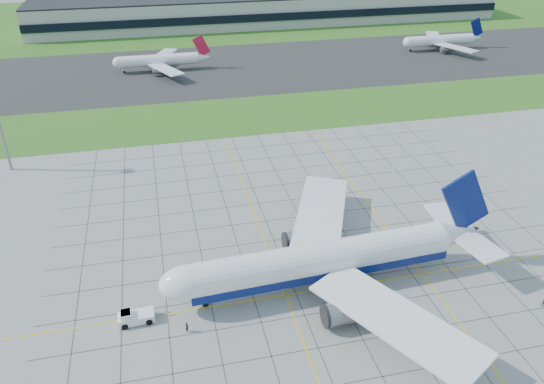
{
  "coord_description": "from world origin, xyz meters",
  "views": [
    {
      "loc": [
        -29.94,
        -76.24,
        66.36
      ],
      "look_at": [
        -6.37,
        24.85,
        7.0
      ],
      "focal_mm": 35.0,
      "sensor_mm": 36.0,
      "label": 1
    }
  ],
  "objects_px": {
    "airliner": "(324,260)",
    "distant_jet_2": "(441,40)",
    "distant_jet_1": "(160,60)",
    "pushback_tug": "(134,317)",
    "crew_near": "(187,327)"
  },
  "relations": [
    {
      "from": "airliner",
      "to": "pushback_tug",
      "type": "distance_m",
      "value": 35.79
    },
    {
      "from": "airliner",
      "to": "distant_jet_2",
      "type": "distance_m",
      "value": 186.57
    },
    {
      "from": "airliner",
      "to": "crew_near",
      "type": "height_order",
      "value": "airliner"
    },
    {
      "from": "distant_jet_2",
      "to": "crew_near",
      "type": "bearing_deg",
      "value": -130.16
    },
    {
      "from": "pushback_tug",
      "to": "airliner",
      "type": "bearing_deg",
      "value": 0.87
    },
    {
      "from": "distant_jet_1",
      "to": "distant_jet_2",
      "type": "distance_m",
      "value": 131.27
    },
    {
      "from": "pushback_tug",
      "to": "distant_jet_2",
      "type": "xyz_separation_m",
      "value": [
        143.16,
        154.7,
        3.36
      ]
    },
    {
      "from": "airliner",
      "to": "crew_near",
      "type": "bearing_deg",
      "value": -168.41
    },
    {
      "from": "pushback_tug",
      "to": "distant_jet_2",
      "type": "distance_m",
      "value": 210.8
    },
    {
      "from": "pushback_tug",
      "to": "crew_near",
      "type": "xyz_separation_m",
      "value": [
        8.8,
        -4.54,
        -0.16
      ]
    },
    {
      "from": "crew_near",
      "to": "pushback_tug",
      "type": "bearing_deg",
      "value": 91.8
    },
    {
      "from": "airliner",
      "to": "distant_jet_1",
      "type": "bearing_deg",
      "value": 96.02
    },
    {
      "from": "crew_near",
      "to": "distant_jet_2",
      "type": "height_order",
      "value": "distant_jet_2"
    },
    {
      "from": "pushback_tug",
      "to": "crew_near",
      "type": "relative_size",
      "value": 4.74
    },
    {
      "from": "pushback_tug",
      "to": "distant_jet_1",
      "type": "relative_size",
      "value": 0.22
    }
  ]
}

